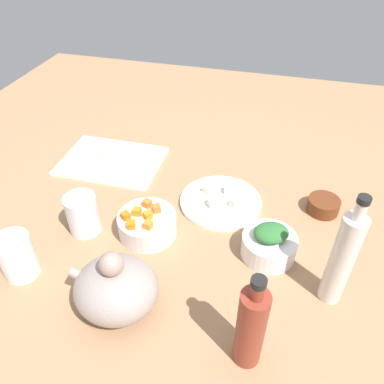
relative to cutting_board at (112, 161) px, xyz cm
name	(u,v)px	position (x,y,z in cm)	size (l,w,h in cm)	color
tabletop	(192,211)	(-28.99, 13.46, -2.00)	(190.00, 190.00, 3.00)	#9C7450
cutting_board	(112,161)	(0.00, 0.00, 0.00)	(29.65, 21.79, 1.00)	white
plate_tofu	(221,202)	(-36.01, 10.25, 0.10)	(21.59, 21.59, 1.20)	white
bowl_greens	(269,246)	(-50.06, 24.88, 2.18)	(12.40, 12.40, 5.37)	white
bowl_carrots	(147,225)	(-21.12, 25.53, 2.25)	(13.97, 13.97, 5.51)	white
bowl_small_side	(323,205)	(-62.15, 6.19, 1.37)	(8.11, 8.11, 3.74)	#622F18
teapot	(116,288)	(-22.68, 46.48, 5.28)	(18.08, 15.45, 15.24)	gray
bottle_0	(342,259)	(-63.56, 32.97, 10.99)	(4.60, 4.60, 26.66)	silver
bottle_1	(251,327)	(-48.99, 50.33, 8.93)	(4.97, 4.97, 21.93)	maroon
drinking_glass_0	(83,214)	(-5.95, 28.37, 4.57)	(7.55, 7.55, 10.15)	white
drinking_glass_1	(17,256)	(1.16, 44.06, 4.64)	(7.54, 7.54, 10.29)	white
carrot_cube_0	(148,215)	(-21.74, 26.09, 5.91)	(1.80, 1.80, 1.80)	orange
carrot_cube_1	(137,212)	(-18.82, 25.51, 5.91)	(1.80, 1.80, 1.80)	orange
carrot_cube_2	(157,209)	(-22.93, 23.32, 5.91)	(1.80, 1.80, 1.80)	orange
carrot_cube_3	(126,216)	(-16.80, 27.56, 5.91)	(1.80, 1.80, 1.80)	orange
carrot_cube_4	(148,225)	(-22.93, 29.12, 5.91)	(1.80, 1.80, 1.80)	orange
carrot_cube_5	(147,203)	(-20.06, 22.14, 5.91)	(1.80, 1.80, 1.80)	orange
carrot_cube_6	(131,225)	(-19.22, 30.02, 5.91)	(1.80, 1.80, 1.80)	orange
chopped_greens_mound	(271,233)	(-50.06, 24.88, 6.45)	(7.82, 6.33, 3.16)	#2E6B33
tofu_cube_0	(228,189)	(-37.33, 6.64, 1.80)	(2.20, 2.20, 2.20)	white
tofu_cube_1	(212,202)	(-34.29, 12.94, 1.80)	(2.20, 2.20, 2.20)	silver
tofu_cube_2	(235,203)	(-40.00, 11.76, 1.80)	(2.20, 2.20, 2.20)	silver
tofu_cube_3	(208,189)	(-32.01, 8.07, 1.80)	(2.20, 2.20, 2.20)	white
dumpling_0	(106,155)	(2.02, -0.39, 1.54)	(5.69, 5.21, 2.08)	beige
dumpling_1	(107,167)	(-1.01, 5.05, 1.51)	(4.44, 3.95, 2.01)	beige
dumpling_2	(125,169)	(-6.70, 5.28, 2.00)	(5.71, 5.05, 3.00)	beige
dumpling_3	(89,144)	(9.62, -4.75, 1.61)	(4.64, 3.97, 2.21)	beige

